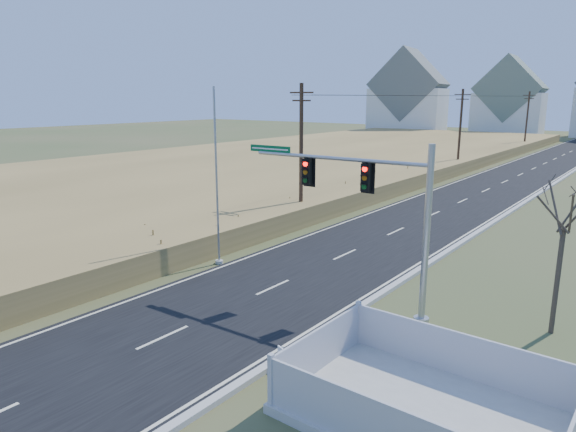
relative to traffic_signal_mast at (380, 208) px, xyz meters
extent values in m
plane|color=#3C4F26|center=(-4.67, -4.61, -4.09)|extent=(260.00, 260.00, 0.00)
cube|color=black|center=(-4.67, 45.39, -4.06)|extent=(8.00, 180.00, 0.06)
cube|color=#B2AFA8|center=(-0.52, 45.39, -4.00)|extent=(0.30, 180.00, 0.18)
cube|color=tan|center=(-28.67, 35.39, -3.44)|extent=(38.00, 110.00, 1.30)
cylinder|color=#422D1E|center=(-11.17, 10.39, 0.41)|extent=(0.26, 0.26, 9.00)
cube|color=#422D1E|center=(-11.17, 10.39, 4.31)|extent=(1.80, 0.10, 0.10)
cube|color=#422D1E|center=(-11.17, 10.39, 3.81)|extent=(1.40, 0.10, 0.10)
cylinder|color=#422D1E|center=(-11.17, 40.39, 0.41)|extent=(0.26, 0.26, 9.00)
cube|color=#422D1E|center=(-11.17, 40.39, 4.31)|extent=(1.80, 0.10, 0.10)
cube|color=#422D1E|center=(-11.17, 40.39, 3.81)|extent=(1.40, 0.10, 0.10)
cylinder|color=#422D1E|center=(-11.17, 70.39, 0.41)|extent=(0.26, 0.26, 9.00)
cube|color=#422D1E|center=(-11.17, 70.39, 4.31)|extent=(1.80, 0.10, 0.10)
cube|color=#422D1E|center=(-11.17, 70.39, 3.81)|extent=(1.40, 0.10, 0.10)
cube|color=white|center=(-42.67, 95.39, 0.91)|extent=(17.38, 13.12, 10.00)
cube|color=slate|center=(-42.67, 95.39, 6.81)|extent=(17.69, 13.38, 16.29)
cube|color=white|center=(-22.67, 103.39, 0.41)|extent=(14.66, 10.95, 9.00)
cube|color=slate|center=(-22.67, 103.39, 5.81)|extent=(14.93, 11.17, 14.26)
cylinder|color=#9EA0A5|center=(1.83, 0.08, -4.00)|extent=(0.56, 0.56, 0.19)
cylinder|color=#9EA0A5|center=(1.83, 0.08, -0.81)|extent=(0.24, 0.24, 6.56)
cylinder|color=#9EA0A5|center=(-1.91, -0.08, 1.72)|extent=(7.50, 0.46, 0.15)
cube|color=black|center=(-0.60, -0.02, 1.09)|extent=(0.35, 0.29, 1.05)
cube|color=black|center=(-3.22, -0.13, 1.09)|extent=(0.35, 0.29, 1.05)
cube|color=#04562B|center=(-5.10, -0.21, 1.91)|extent=(2.06, 0.12, 0.28)
cube|color=#B7B5AD|center=(4.31, -5.44, -3.96)|extent=(6.97, 4.78, 0.27)
cube|color=#B7B8BD|center=(4.29, -7.65, -3.16)|extent=(6.63, 0.14, 1.33)
cube|color=#B7B8BD|center=(4.33, -3.24, -3.16)|extent=(6.63, 0.14, 1.33)
cube|color=#B7B8BD|center=(0.99, -5.41, -3.16)|extent=(0.12, 4.42, 1.33)
cube|color=white|center=(-0.17, -5.68, -3.74)|extent=(0.51, 0.23, 0.65)
cube|color=red|center=(-0.18, -5.71, -3.74)|extent=(0.40, 0.17, 0.19)
cylinder|color=#B7B5AD|center=(-8.97, 0.43, -4.01)|extent=(0.39, 0.39, 0.17)
cylinder|color=#9EA0A5|center=(-8.97, 0.43, 0.22)|extent=(0.11, 0.11, 8.61)
cylinder|color=#4C3F33|center=(5.84, 2.03, -2.19)|extent=(0.17, 0.17, 3.80)
camera|label=1|loc=(8.61, -16.88, 4.02)|focal=32.00mm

